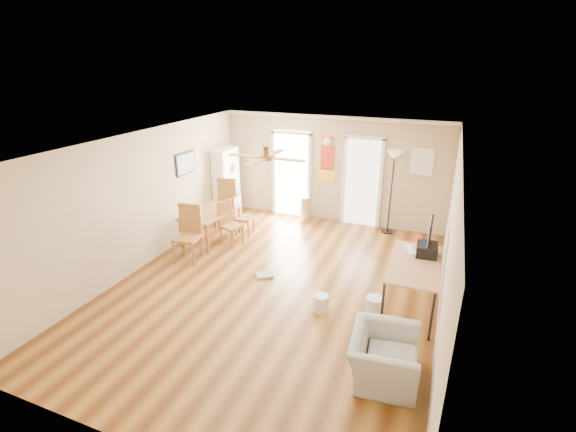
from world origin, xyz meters
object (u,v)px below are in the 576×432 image
at_px(trash_can, 306,209).
at_px(dining_chair_far, 230,198).
at_px(dining_chair_right_a, 244,216).
at_px(dining_chair_near, 187,235).
at_px(bookshelf, 226,183).
at_px(dining_table, 211,226).
at_px(wastebasket_a, 321,303).
at_px(wastebasket_b, 375,307).
at_px(armchair, 384,357).
at_px(torchiere_lamp, 391,193).
at_px(printer, 427,250).
at_px(computer_desk, 412,286).
at_px(dining_chair_right_b, 231,224).

bearing_deg(trash_can, dining_chair_far, -161.96).
height_order(dining_chair_right_a, dining_chair_near, dining_chair_near).
height_order(bookshelf, dining_chair_near, bookshelf).
bearing_deg(dining_table, wastebasket_a, -29.28).
xyz_separation_m(dining_chair_right_a, dining_chair_far, (-0.77, 0.72, 0.10)).
relative_size(dining_chair_right_a, wastebasket_b, 2.74).
distance_m(dining_chair_far, trash_can, 1.93).
bearing_deg(trash_can, armchair, -60.23).
distance_m(wastebasket_a, wastebasket_b, 0.85).
height_order(dining_chair_near, wastebasket_a, dining_chair_near).
xyz_separation_m(dining_chair_far, torchiere_lamp, (3.84, 0.62, 0.41)).
bearing_deg(bookshelf, dining_chair_near, -93.28).
relative_size(torchiere_lamp, printer, 5.14).
relative_size(dining_chair_right_a, computer_desk, 0.59).
distance_m(torchiere_lamp, computer_desk, 3.19).
xyz_separation_m(dining_table, printer, (4.60, -0.79, 0.59)).
distance_m(dining_chair_right_a, dining_chair_near, 1.67).
xyz_separation_m(dining_chair_right_b, dining_chair_near, (-0.44, -1.01, 0.08)).
xyz_separation_m(dining_chair_right_b, trash_can, (1.05, 1.91, -0.16)).
bearing_deg(dining_table, computer_desk, -14.33).
xyz_separation_m(dining_table, armchair, (4.30, -2.86, -0.03)).
xyz_separation_m(bookshelf, dining_chair_far, (0.19, -0.17, -0.32)).
relative_size(dining_table, torchiere_lamp, 0.70).
xyz_separation_m(bookshelf, computer_desk, (4.86, -2.58, -0.46)).
xyz_separation_m(computer_desk, armchair, (-0.16, -1.72, -0.11)).
height_order(trash_can, wastebasket_b, trash_can).
distance_m(computer_desk, wastebasket_b, 0.71).
xyz_separation_m(computer_desk, printer, (0.14, 0.35, 0.51)).
bearing_deg(armchair, dining_chair_right_b, 48.26).
distance_m(dining_chair_right_b, dining_chair_far, 1.53).
height_order(dining_chair_far, trash_can, dining_chair_far).
bearing_deg(dining_chair_right_b, dining_chair_right_a, 18.20).
bearing_deg(dining_chair_right_a, dining_chair_near, 161.09).
height_order(torchiere_lamp, printer, torchiere_lamp).
xyz_separation_m(bookshelf, armchair, (4.70, -4.30, -0.57)).
bearing_deg(wastebasket_b, armchair, -75.16).
bearing_deg(armchair, wastebasket_b, 9.93).
relative_size(wastebasket_a, armchair, 0.30).
height_order(dining_chair_near, armchair, dining_chair_near).
relative_size(dining_chair_right_a, dining_chair_right_b, 0.94).
xyz_separation_m(wastebasket_a, armchair, (1.17, -1.11, 0.17)).
xyz_separation_m(dining_table, dining_chair_far, (-0.22, 1.27, 0.22)).
xyz_separation_m(dining_chair_far, printer, (4.82, -2.06, 0.37)).
bearing_deg(wastebasket_b, dining_chair_near, 172.44).
distance_m(dining_chair_near, printer, 4.51).
height_order(dining_chair_right_a, wastebasket_a, dining_chair_right_a).
bearing_deg(printer, wastebasket_a, -150.31).
relative_size(dining_chair_right_b, trash_can, 1.51).
xyz_separation_m(bookshelf, dining_chair_right_b, (0.95, -1.49, -0.40)).
height_order(trash_can, torchiere_lamp, torchiere_lamp).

